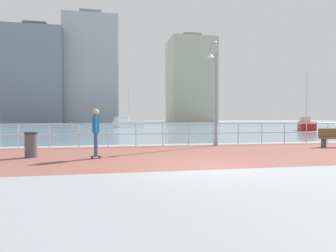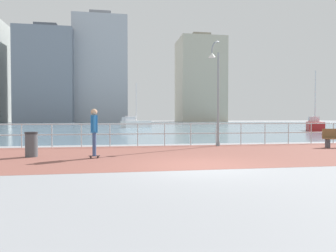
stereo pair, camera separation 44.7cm
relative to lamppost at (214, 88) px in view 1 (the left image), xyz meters
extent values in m
plane|color=gray|center=(-2.57, 33.81, -2.98)|extent=(220.00, 220.00, 0.00)
cube|color=brown|center=(-2.57, -3.09, -2.98)|extent=(28.00, 7.57, 0.01)
cube|color=#6B899E|center=(-2.57, 45.70, -2.98)|extent=(180.00, 88.00, 0.00)
cylinder|color=#B2BCC1|center=(-9.57, 0.70, -2.41)|extent=(0.05, 0.05, 1.14)
cylinder|color=#B2BCC1|center=(-8.17, 0.70, -2.41)|extent=(0.05, 0.05, 1.14)
cylinder|color=#B2BCC1|center=(-6.77, 0.70, -2.41)|extent=(0.05, 0.05, 1.14)
cylinder|color=#B2BCC1|center=(-5.37, 0.70, -2.41)|extent=(0.05, 0.05, 1.14)
cylinder|color=#B2BCC1|center=(-3.97, 0.70, -2.41)|extent=(0.05, 0.05, 1.14)
cylinder|color=#B2BCC1|center=(-2.57, 0.70, -2.41)|extent=(0.05, 0.05, 1.14)
cylinder|color=#B2BCC1|center=(-1.17, 0.70, -2.41)|extent=(0.05, 0.05, 1.14)
cylinder|color=#B2BCC1|center=(0.23, 0.70, -2.41)|extent=(0.05, 0.05, 1.14)
cylinder|color=#B2BCC1|center=(1.63, 0.70, -2.41)|extent=(0.05, 0.05, 1.14)
cylinder|color=#B2BCC1|center=(3.03, 0.70, -2.41)|extent=(0.05, 0.05, 1.14)
cylinder|color=#B2BCC1|center=(4.43, 0.70, -2.41)|extent=(0.05, 0.05, 1.14)
cylinder|color=#B2BCC1|center=(5.83, 0.70, -2.41)|extent=(0.05, 0.05, 1.14)
cylinder|color=#B2BCC1|center=(7.23, 0.70, -2.41)|extent=(0.05, 0.05, 1.14)
cylinder|color=#B2BCC1|center=(-2.57, 0.70, -1.84)|extent=(25.20, 0.06, 0.06)
cylinder|color=#B2BCC1|center=(-2.57, 0.70, -2.35)|extent=(25.20, 0.06, 0.06)
cylinder|color=gray|center=(0.13, 0.10, -2.88)|extent=(0.19, 0.19, 0.20)
cylinder|color=gray|center=(0.13, 0.10, -0.58)|extent=(0.12, 0.12, 4.80)
cylinder|color=gray|center=(0.07, 0.05, 2.35)|extent=(0.20, 0.18, 0.11)
cylinder|color=gray|center=(-0.05, -0.04, 2.31)|extent=(0.21, 0.18, 0.15)
cylinder|color=gray|center=(-0.16, -0.12, 2.22)|extent=(0.20, 0.18, 0.18)
cylinder|color=gray|center=(-0.24, -0.18, 2.11)|extent=(0.18, 0.16, 0.19)
cylinder|color=gray|center=(-0.29, -0.21, 1.96)|extent=(0.15, 0.14, 0.19)
cylinder|color=gray|center=(-0.31, -0.23, 1.81)|extent=(0.12, 0.12, 0.17)
cone|color=silver|center=(-0.31, -0.23, 1.61)|extent=(0.36, 0.36, 0.22)
cylinder|color=black|center=(-5.70, -3.75, -2.95)|extent=(0.06, 0.03, 0.06)
cylinder|color=black|center=(-5.70, -3.83, -2.95)|extent=(0.06, 0.03, 0.06)
cylinder|color=black|center=(-5.96, -3.76, -2.95)|extent=(0.06, 0.03, 0.06)
cylinder|color=black|center=(-5.96, -3.84, -2.95)|extent=(0.06, 0.03, 0.06)
cube|color=black|center=(-5.83, -3.79, -2.90)|extent=(0.41, 0.13, 0.02)
cylinder|color=#384C7A|center=(-5.84, -3.71, -2.47)|extent=(0.14, 0.14, 0.83)
cylinder|color=#384C7A|center=(-5.83, -3.87, -2.47)|extent=(0.14, 0.14, 0.83)
cube|color=#236BB2|center=(-5.83, -3.79, -1.75)|extent=(0.26, 0.35, 0.62)
cylinder|color=#236BB2|center=(-5.84, -3.57, -1.73)|extent=(0.10, 0.10, 0.59)
cylinder|color=#236BB2|center=(-5.82, -4.02, -1.73)|extent=(0.10, 0.10, 0.59)
sphere|color=tan|center=(-5.83, -3.79, -1.32)|extent=(0.23, 0.23, 0.23)
cylinder|color=#474C51|center=(-8.16, -3.03, -2.56)|extent=(0.44, 0.44, 0.85)
cylinder|color=#262628|center=(-8.16, -3.03, -2.09)|extent=(0.46, 0.46, 0.08)
cube|color=brown|center=(5.69, -1.81, -2.53)|extent=(1.64, 0.64, 0.06)
cube|color=brown|center=(5.72, -1.60, -2.28)|extent=(1.59, 0.26, 0.44)
cube|color=#3F4247|center=(5.06, -1.72, -2.76)|extent=(0.11, 0.38, 0.45)
cube|color=white|center=(-2.12, 30.81, -2.48)|extent=(4.72, 3.78, 1.01)
cube|color=silver|center=(-3.29, 30.04, -1.70)|extent=(1.97, 1.77, 0.56)
cylinder|color=silver|center=(-2.12, 30.81, 0.82)|extent=(0.11, 0.11, 5.58)
cylinder|color=silver|center=(-2.98, 30.24, -1.31)|extent=(1.82, 1.23, 0.09)
cube|color=#B21E1E|center=(16.42, 15.45, -2.47)|extent=(3.61, 4.85, 1.02)
cube|color=silver|center=(17.12, 16.69, -1.68)|extent=(1.73, 1.99, 0.56)
cylinder|color=silver|center=(16.42, 15.45, 0.86)|extent=(0.11, 0.11, 5.64)
cylinder|color=silver|center=(16.94, 16.36, -1.29)|extent=(1.13, 1.90, 0.09)
cube|color=slate|center=(-26.89, 89.21, 11.61)|extent=(17.30, 14.64, 29.19)
cube|color=#4E5560|center=(-26.89, 89.21, 27.21)|extent=(6.92, 5.86, 2.00)
cube|color=#B2AD99|center=(26.67, 99.46, 12.69)|extent=(16.86, 15.38, 31.35)
cube|color=gray|center=(26.67, 99.46, 29.37)|extent=(6.74, 6.15, 2.00)
cube|color=#A3A8B2|center=(-10.17, 91.84, 14.55)|extent=(17.65, 11.25, 35.06)
cube|color=slate|center=(-10.17, 91.84, 33.08)|extent=(7.06, 4.50, 2.00)
camera|label=1|loc=(-5.48, -15.04, -1.53)|focal=32.93mm
camera|label=2|loc=(-5.04, -15.12, -1.53)|focal=32.93mm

